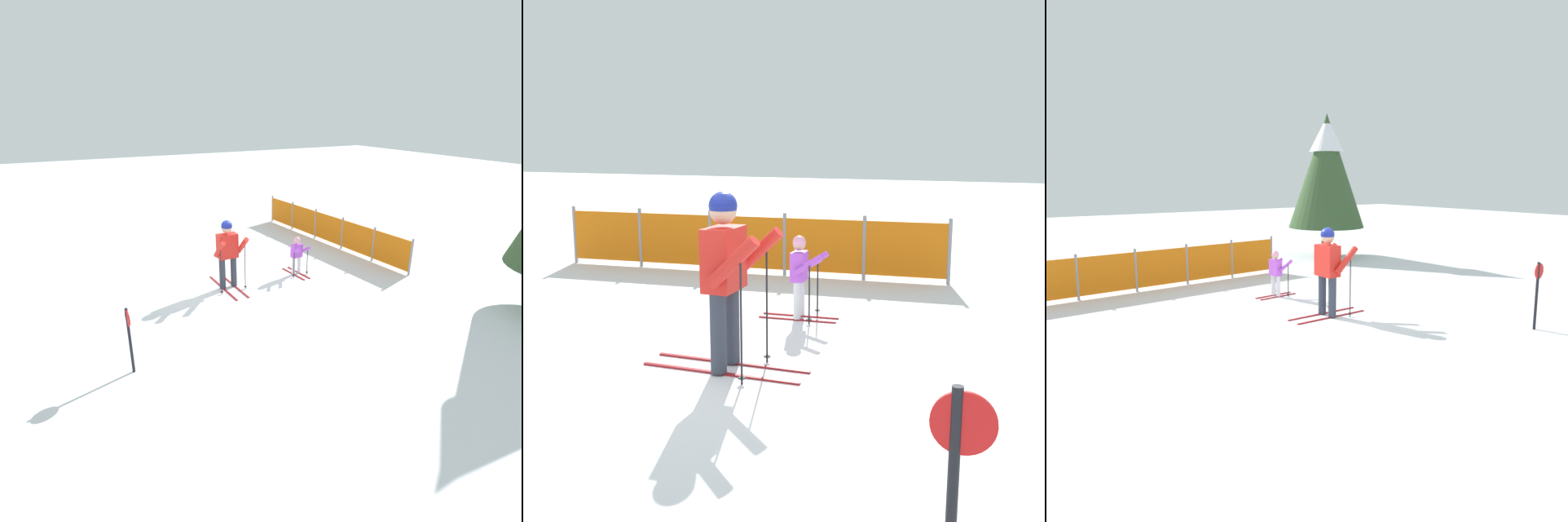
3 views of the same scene
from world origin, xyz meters
The scene contains 5 objects.
ground_plane centered at (0.00, 0.00, 0.00)m, with size 60.00×60.00×0.00m, color white.
skier_adult centered at (0.16, 0.11, 1.04)m, with size 1.65×0.74×1.74m.
skier_child centered at (0.21, 2.09, 0.61)m, with size 1.00×0.52×1.05m.
safety_fence centered at (-1.58, 4.46, 0.51)m, with size 6.62×0.60×1.03m.
trail_marker centered at (2.61, -2.74, 0.76)m, with size 0.28×0.05×1.22m.
Camera 2 is at (2.84, -5.38, 2.22)m, focal length 45.00 mm.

